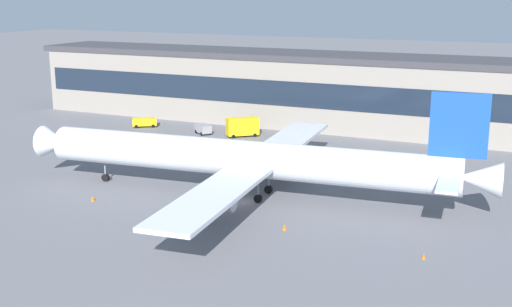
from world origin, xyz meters
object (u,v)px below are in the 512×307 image
Objects in this scene: baggage_tug at (203,128)px; traffic_cone_2 at (284,227)px; airliner at (250,159)px; stair_truck at (243,126)px; pushback_tractor at (145,122)px; traffic_cone_0 at (424,256)px; traffic_cone_1 at (93,198)px.

traffic_cone_2 is at bearing -50.89° from baggage_tug.
airliner is 38.10m from stair_truck.
stair_truck is (8.02, 1.29, 0.89)m from baggage_tug.
pushback_tractor is at bearing 138.11° from traffic_cone_2.
airliner is at bearing -40.35° from pushback_tractor.
airliner reaches higher than traffic_cone_0.
stair_truck is at bearing 117.30° from airliner.
traffic_cone_2 is at bearing -58.79° from stair_truck.
traffic_cone_1 is at bearing -90.78° from stair_truck.
airliner is 11.89× the size of pushback_tractor.
traffic_cone_2 is (27.13, 0.52, -0.01)m from traffic_cone_1.
pushback_tractor is at bearing 139.65° from airliner.
stair_truck is 10.81× the size of traffic_cone_0.
baggage_tug is at bearing 128.09° from airliner.
baggage_tug is 5.85× the size of traffic_cone_2.
baggage_tug is 54.76m from traffic_cone_2.
baggage_tug reaches higher than pushback_tractor.
airliner is 28.50m from traffic_cone_0.
traffic_cone_2 is at bearing 173.76° from traffic_cone_0.
traffic_cone_0 is (42.87, -45.57, -1.70)m from stair_truck.
pushback_tractor is 7.77× the size of traffic_cone_2.
traffic_cone_2 is (34.54, -42.49, -0.74)m from baggage_tug.
stair_truck reaches higher than traffic_cone_1.
stair_truck reaches higher than traffic_cone_0.
baggage_tug is 8.17m from stair_truck.
airliner reaches higher than traffic_cone_1.
stair_truck is at bearing 9.16° from baggage_tug.
traffic_cone_1 reaches higher than traffic_cone_2.
airliner is 114.97× the size of traffic_cone_0.
baggage_tug is 7.28× the size of traffic_cone_0.
baggage_tug is 5.69× the size of traffic_cone_1.
airliner reaches higher than traffic_cone_2.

